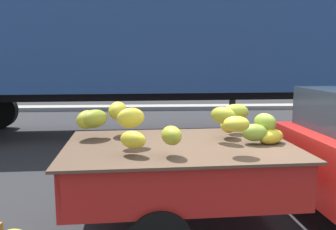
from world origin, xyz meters
name	(u,v)px	position (x,y,z in m)	size (l,w,h in m)	color
curb_strip	(181,107)	(0.00, 10.79, 0.08)	(80.00, 0.80, 0.16)	gray
pickup_truck	(325,156)	(0.79, 0.29, 0.88)	(4.77, 2.00, 1.70)	#B21E19
semi_trailer	(112,42)	(-2.36, 5.94, 2.54)	(12.08, 3.00, 3.95)	navy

